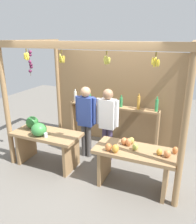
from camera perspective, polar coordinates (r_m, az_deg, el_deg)
The scene contains 7 objects.
ground_plane at distance 5.13m, azimuth 0.84°, elevation -11.36°, with size 12.00×12.00×0.00m, color slate.
market_stall at distance 5.00m, azimuth 2.87°, elevation 5.56°, with size 3.42×1.98×2.50m.
fruit_counter_left at distance 4.72m, azimuth -13.54°, elevation -6.23°, with size 1.39×0.67×0.98m.
fruit_counter_right at distance 4.03m, azimuth 9.21°, elevation -11.50°, with size 1.40×0.64×0.86m.
bottle_shelf_unit at distance 5.39m, azimuth 3.79°, elevation -0.49°, with size 2.20×0.22×1.36m.
vendor_man at distance 4.79m, azimuth -3.08°, elevation -1.06°, with size 0.48×0.21×1.59m.
vendor_woman at distance 4.67m, azimuth 2.44°, elevation -1.73°, with size 0.48×0.21×1.57m.
Camera 1 is at (1.68, -4.11, 2.56)m, focal length 36.02 mm.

